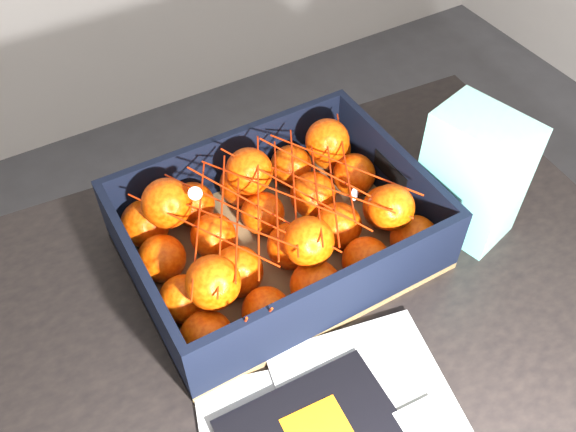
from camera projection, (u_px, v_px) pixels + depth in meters
table at (267, 380)px, 0.91m from camera, size 1.26×0.89×0.75m
produce_crate at (278, 236)px, 0.92m from camera, size 0.43×0.32×0.12m
clementine_heap at (276, 226)px, 0.90m from camera, size 0.40×0.30×0.13m
mesh_net at (276, 201)px, 0.85m from camera, size 0.35×0.29×0.09m
retail_carton at (473, 175)px, 0.91m from camera, size 0.12×0.16×0.21m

